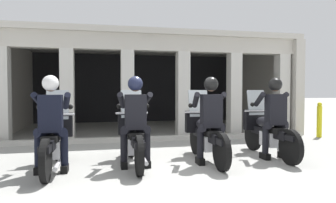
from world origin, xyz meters
TOP-DOWN VIEW (x-y plane):
  - ground_plane at (0.00, 3.00)m, footprint 80.00×80.00m
  - station_building at (0.23, 5.94)m, footprint 9.02×5.38m
  - kerb_strip at (0.23, 2.80)m, footprint 8.52×0.24m
  - motorcycle_far_left at (-2.05, 0.32)m, footprint 0.62×2.04m
  - police_officer_far_left at (-2.05, 0.04)m, footprint 0.63×0.61m
  - motorcycle_center_left at (-0.68, 0.38)m, footprint 0.62×2.04m
  - police_officer_center_left at (-0.68, 0.10)m, footprint 0.63×0.61m
  - motorcycle_center_right at (0.69, 0.36)m, footprint 0.62×2.04m
  - police_officer_center_right at (0.68, 0.08)m, footprint 0.63×0.61m
  - motorcycle_far_right at (2.05, 0.49)m, footprint 0.62×2.04m
  - police_officer_far_right at (2.05, 0.21)m, footprint 0.63×0.61m
  - bollard_kerbside at (4.84, 2.43)m, footprint 0.14×0.14m

SIDE VIEW (x-z plane):
  - ground_plane at x=0.00m, z-range 0.00..0.00m
  - kerb_strip at x=0.23m, z-range 0.00..0.12m
  - bollard_kerbside at x=4.84m, z-range 0.00..1.00m
  - motorcycle_far_left at x=-2.05m, z-range -0.17..1.17m
  - motorcycle_center_left at x=-0.68m, z-range -0.17..1.17m
  - motorcycle_center_right at x=0.69m, z-range -0.17..1.17m
  - motorcycle_far_right at x=2.05m, z-range -0.17..1.17m
  - police_officer_far_left at x=-2.05m, z-range 0.15..1.73m
  - police_officer_center_left at x=-0.68m, z-range 0.15..1.73m
  - police_officer_center_right at x=0.68m, z-range 0.15..1.73m
  - police_officer_far_right at x=2.05m, z-range 0.15..1.73m
  - station_building at x=0.23m, z-range 0.41..3.45m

